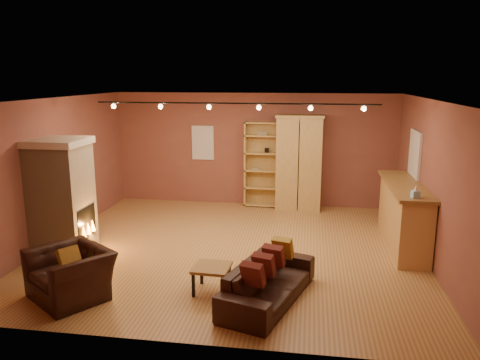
% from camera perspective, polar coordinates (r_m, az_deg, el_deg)
% --- Properties ---
extents(floor, '(7.00, 7.00, 0.00)m').
position_cam_1_polar(floor, '(8.96, -0.93, -8.39)').
color(floor, olive).
rests_on(floor, ground).
extents(ceiling, '(7.00, 7.00, 0.00)m').
position_cam_1_polar(ceiling, '(8.37, -1.00, 9.80)').
color(ceiling, brown).
rests_on(ceiling, back_wall).
extents(back_wall, '(7.00, 0.02, 2.80)m').
position_cam_1_polar(back_wall, '(11.72, 1.70, 3.72)').
color(back_wall, brown).
rests_on(back_wall, floor).
extents(left_wall, '(0.02, 6.50, 2.80)m').
position_cam_1_polar(left_wall, '(9.76, -21.67, 1.02)').
color(left_wall, brown).
rests_on(left_wall, floor).
extents(right_wall, '(0.02, 6.50, 2.80)m').
position_cam_1_polar(right_wall, '(8.70, 22.41, -0.37)').
color(right_wall, brown).
rests_on(right_wall, floor).
extents(fireplace, '(1.01, 0.98, 2.12)m').
position_cam_1_polar(fireplace, '(9.10, -20.87, -1.90)').
color(fireplace, '#C4AF88').
rests_on(fireplace, floor).
extents(back_window, '(0.56, 0.04, 0.86)m').
position_cam_1_polar(back_window, '(11.91, -4.55, 4.55)').
color(back_window, silver).
rests_on(back_window, back_wall).
extents(bookcase, '(0.87, 0.34, 2.12)m').
position_cam_1_polar(bookcase, '(11.64, 2.73, 2.03)').
color(bookcase, tan).
rests_on(bookcase, floor).
extents(armoire, '(1.14, 0.65, 2.31)m').
position_cam_1_polar(armoire, '(11.39, 7.19, 2.14)').
color(armoire, tan).
rests_on(armoire, floor).
extents(bar_counter, '(0.68, 2.57, 1.23)m').
position_cam_1_polar(bar_counter, '(9.45, 19.32, -4.01)').
color(bar_counter, tan).
rests_on(bar_counter, floor).
extents(tissue_box, '(0.13, 0.13, 0.21)m').
position_cam_1_polar(tissue_box, '(8.27, 20.62, -1.43)').
color(tissue_box, '#8EC8E4').
rests_on(tissue_box, bar_counter).
extents(right_window, '(0.05, 0.90, 1.00)m').
position_cam_1_polar(right_window, '(9.99, 20.53, 2.82)').
color(right_window, silver).
rests_on(right_window, right_wall).
extents(loveseat, '(1.15, 2.06, 0.80)m').
position_cam_1_polar(loveseat, '(6.90, 3.52, -11.45)').
color(loveseat, black).
rests_on(loveseat, floor).
extents(armchair, '(1.33, 1.25, 0.98)m').
position_cam_1_polar(armchair, '(7.38, -20.01, -9.80)').
color(armchair, black).
rests_on(armchair, floor).
extents(coffee_table, '(0.56, 0.56, 0.41)m').
position_cam_1_polar(coffee_table, '(7.19, -3.47, -10.88)').
color(coffee_table, olive).
rests_on(coffee_table, floor).
extents(track_rail, '(5.20, 0.09, 0.13)m').
position_cam_1_polar(track_rail, '(8.58, -0.77, 9.11)').
color(track_rail, black).
rests_on(track_rail, ceiling).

